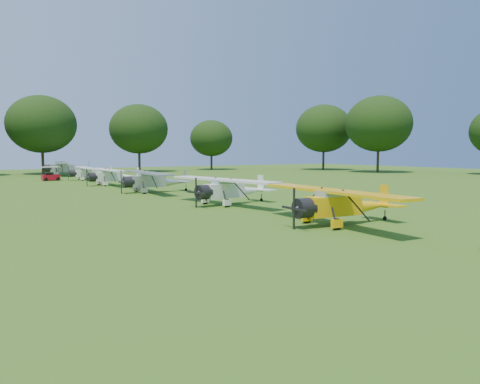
# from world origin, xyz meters

# --- Properties ---
(ground) EXTENTS (160.00, 160.00, 0.00)m
(ground) POSITION_xyz_m (0.00, 0.00, 0.00)
(ground) COLOR #305816
(ground) RESTS_ON ground
(tree_belt) EXTENTS (137.36, 130.27, 14.52)m
(tree_belt) POSITION_xyz_m (3.57, 0.16, 8.03)
(tree_belt) COLOR #321D13
(tree_belt) RESTS_ON ground
(aircraft_2) EXTENTS (6.45, 10.28, 2.02)m
(aircraft_2) POSITION_xyz_m (1.05, -8.20, 1.18)
(aircraft_2) COLOR #FCB80A
(aircraft_2) RESTS_ON ground
(aircraft_3) EXTENTS (6.55, 10.37, 2.04)m
(aircraft_3) POSITION_xyz_m (1.01, 2.79, 1.19)
(aircraft_3) COLOR white
(aircraft_3) RESTS_ON ground
(aircraft_4) EXTENTS (6.57, 10.46, 2.06)m
(aircraft_4) POSITION_xyz_m (0.21, 15.01, 1.20)
(aircraft_4) COLOR #B5B5B9
(aircraft_4) RESTS_ON ground
(aircraft_5) EXTENTS (6.21, 9.86, 1.95)m
(aircraft_5) POSITION_xyz_m (-0.21, 25.86, 1.14)
(aircraft_5) COLOR white
(aircraft_5) RESTS_ON ground
(aircraft_6) EXTENTS (5.82, 9.27, 1.82)m
(aircraft_6) POSITION_xyz_m (0.13, 36.73, 1.06)
(aircraft_6) COLOR white
(aircraft_6) RESTS_ON ground
(aircraft_7) EXTENTS (7.32, 11.59, 2.28)m
(aircraft_7) POSITION_xyz_m (0.15, 50.49, 1.33)
(aircraft_7) COLOR #B5B5B9
(aircraft_7) RESTS_ON ground
(golf_cart) EXTENTS (2.20, 1.47, 1.79)m
(golf_cart) POSITION_xyz_m (-4.52, 38.00, 0.60)
(golf_cart) COLOR #A90C19
(golf_cart) RESTS_ON ground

